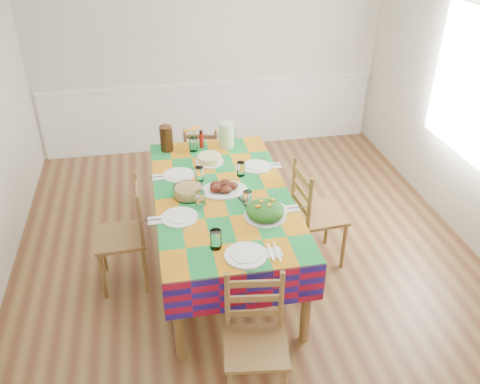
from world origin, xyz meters
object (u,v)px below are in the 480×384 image
green_pitcher (227,135)px  dining_table (222,202)px  chair_left (125,236)px  chair_right (315,215)px  chair_far (203,161)px  tea_pitcher (166,139)px  chair_near (255,342)px  meat_platter (223,188)px

green_pitcher → dining_table: bearing=-101.9°
dining_table → chair_left: 0.90m
chair_left → green_pitcher: bearing=128.4°
chair_right → chair_far: bearing=28.3°
chair_far → chair_right: bearing=136.1°
green_pitcher → chair_left: (-1.06, -0.90, -0.47)m
dining_table → chair_right: (0.87, -0.00, -0.24)m
dining_table → tea_pitcher: size_ratio=8.43×
chair_near → chair_right: 1.62m
dining_table → chair_right: size_ratio=2.10×
tea_pitcher → chair_far: size_ratio=0.29×
meat_platter → chair_right: chair_right is taller
dining_table → chair_near: (0.01, -1.37, -0.27)m
green_pitcher → chair_near: size_ratio=0.27×
dining_table → chair_near: bearing=-89.7°
meat_platter → tea_pitcher: tea_pitcher is taller
chair_near → chair_right: chair_right is taller
chair_right → meat_platter: bearing=83.7°
dining_table → chair_right: 0.90m
chair_right → green_pitcher: bearing=32.7°
chair_left → meat_platter: bearing=89.8°
chair_right → tea_pitcher: bearing=50.0°
tea_pitcher → chair_right: (1.28, -0.93, -0.46)m
meat_platter → chair_near: bearing=-90.3°
tea_pitcher → chair_left: (-0.45, -0.92, -0.47)m
chair_far → chair_left: size_ratio=0.88×
meat_platter → chair_left: (-0.88, -0.03, -0.38)m
green_pitcher → tea_pitcher: same height
tea_pitcher → chair_near: (0.42, -2.30, -0.49)m
tea_pitcher → chair_far: bearing=48.1°
chair_far → chair_right: chair_right is taller
dining_table → chair_far: (-0.01, 1.38, -0.31)m
chair_left → chair_right: (1.73, -0.01, 0.01)m
green_pitcher → tea_pitcher: (-0.60, 0.02, -0.00)m
green_pitcher → chair_near: bearing=-94.6°
green_pitcher → tea_pitcher: size_ratio=1.00×
chair_far → tea_pitcher: bearing=61.7°
green_pitcher → chair_near: green_pitcher is taller
tea_pitcher → chair_left: tea_pitcher is taller
chair_near → chair_left: 1.63m
chair_far → green_pitcher: bearing=126.5°
chair_left → chair_near: bearing=30.5°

